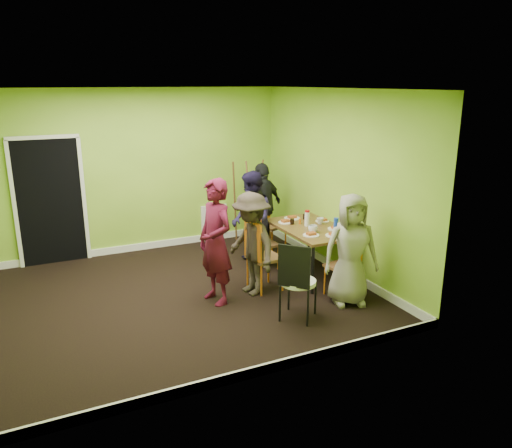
# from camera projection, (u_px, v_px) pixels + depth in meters

# --- Properties ---
(ground) EXTENTS (5.00, 5.00, 0.00)m
(ground) POSITION_uv_depth(u_px,v_px,m) (184.00, 296.00, 6.99)
(ground) COLOR black
(ground) RESTS_ON ground
(room_walls) EXTENTS (5.04, 4.54, 2.82)m
(room_walls) POSITION_uv_depth(u_px,v_px,m) (179.00, 227.00, 6.75)
(room_walls) COLOR #7CAE2C
(room_walls) RESTS_ON ground
(dining_table) EXTENTS (0.90, 1.50, 0.75)m
(dining_table) POSITION_uv_depth(u_px,v_px,m) (311.00, 230.00, 7.63)
(dining_table) COLOR black
(dining_table) RESTS_ON ground
(chair_left_far) EXTENTS (0.37, 0.36, 0.87)m
(chair_left_far) POSITION_uv_depth(u_px,v_px,m) (261.00, 240.00, 7.87)
(chair_left_far) COLOR orange
(chair_left_far) RESTS_ON ground
(chair_left_near) EXTENTS (0.48, 0.48, 1.04)m
(chair_left_near) POSITION_uv_depth(u_px,v_px,m) (260.00, 252.00, 7.01)
(chair_left_near) COLOR orange
(chair_left_near) RESTS_ON ground
(chair_back_end) EXTENTS (0.61, 0.66, 1.10)m
(chair_back_end) POSITION_uv_depth(u_px,v_px,m) (263.00, 207.00, 8.69)
(chair_back_end) COLOR orange
(chair_back_end) RESTS_ON ground
(chair_front_end) EXTENTS (0.45, 0.45, 0.93)m
(chair_front_end) POSITION_uv_depth(u_px,v_px,m) (346.00, 262.00, 6.81)
(chair_front_end) COLOR orange
(chair_front_end) RESTS_ON ground
(chair_bentwood) EXTENTS (0.56, 0.56, 1.02)m
(chair_bentwood) POSITION_uv_depth(u_px,v_px,m) (297.00, 278.00, 6.12)
(chair_bentwood) COLOR black
(chair_bentwood) RESTS_ON ground
(easel) EXTENTS (0.62, 0.58, 1.55)m
(easel) POSITION_uv_depth(u_px,v_px,m) (246.00, 202.00, 9.10)
(easel) COLOR brown
(easel) RESTS_ON ground
(plate_near_left) EXTENTS (0.24, 0.24, 0.01)m
(plate_near_left) POSITION_uv_depth(u_px,v_px,m) (286.00, 222.00, 7.85)
(plate_near_left) COLOR white
(plate_near_left) RESTS_ON dining_table
(plate_near_right) EXTENTS (0.24, 0.24, 0.01)m
(plate_near_right) POSITION_uv_depth(u_px,v_px,m) (311.00, 235.00, 7.19)
(plate_near_right) COLOR white
(plate_near_right) RESTS_ON dining_table
(plate_far_back) EXTENTS (0.26, 0.26, 0.01)m
(plate_far_back) POSITION_uv_depth(u_px,v_px,m) (292.00, 218.00, 8.08)
(plate_far_back) COLOR white
(plate_far_back) RESTS_ON dining_table
(plate_far_front) EXTENTS (0.25, 0.25, 0.01)m
(plate_far_front) POSITION_uv_depth(u_px,v_px,m) (334.00, 235.00, 7.18)
(plate_far_front) COLOR white
(plate_far_front) RESTS_ON dining_table
(plate_wall_back) EXTENTS (0.22, 0.22, 0.01)m
(plate_wall_back) POSITION_uv_depth(u_px,v_px,m) (322.00, 221.00, 7.92)
(plate_wall_back) COLOR white
(plate_wall_back) RESTS_ON dining_table
(plate_wall_front) EXTENTS (0.25, 0.25, 0.01)m
(plate_wall_front) POSITION_uv_depth(u_px,v_px,m) (336.00, 229.00, 7.50)
(plate_wall_front) COLOR white
(plate_wall_front) RESTS_ON dining_table
(thermos) EXTENTS (0.08, 0.08, 0.22)m
(thermos) POSITION_uv_depth(u_px,v_px,m) (307.00, 219.00, 7.64)
(thermos) COLOR white
(thermos) RESTS_ON dining_table
(blue_bottle) EXTENTS (0.07, 0.07, 0.21)m
(blue_bottle) POSITION_uv_depth(u_px,v_px,m) (336.00, 225.00, 7.33)
(blue_bottle) COLOR #173BAE
(blue_bottle) RESTS_ON dining_table
(orange_bottle) EXTENTS (0.04, 0.04, 0.08)m
(orange_bottle) POSITION_uv_depth(u_px,v_px,m) (300.00, 221.00, 7.77)
(orange_bottle) COLOR orange
(orange_bottle) RESTS_ON dining_table
(glass_mid) EXTENTS (0.07, 0.07, 0.09)m
(glass_mid) POSITION_uv_depth(u_px,v_px,m) (292.00, 221.00, 7.75)
(glass_mid) COLOR black
(glass_mid) RESTS_ON dining_table
(glass_back) EXTENTS (0.06, 0.06, 0.09)m
(glass_back) POSITION_uv_depth(u_px,v_px,m) (305.00, 217.00, 8.04)
(glass_back) COLOR black
(glass_back) RESTS_ON dining_table
(glass_front) EXTENTS (0.07, 0.07, 0.09)m
(glass_front) POSITION_uv_depth(u_px,v_px,m) (335.00, 232.00, 7.18)
(glass_front) COLOR black
(glass_front) RESTS_ON dining_table
(cup_a) EXTENTS (0.14, 0.14, 0.11)m
(cup_a) POSITION_uv_depth(u_px,v_px,m) (313.00, 229.00, 7.32)
(cup_a) COLOR white
(cup_a) RESTS_ON dining_table
(cup_b) EXTENTS (0.11, 0.11, 0.10)m
(cup_b) POSITION_uv_depth(u_px,v_px,m) (320.00, 221.00, 7.75)
(cup_b) COLOR white
(cup_b) RESTS_ON dining_table
(person_standing) EXTENTS (0.53, 0.69, 1.70)m
(person_standing) POSITION_uv_depth(u_px,v_px,m) (216.00, 242.00, 6.59)
(person_standing) COLOR #500D24
(person_standing) RESTS_ON ground
(person_left_far) EXTENTS (0.71, 0.84, 1.55)m
(person_left_far) POSITION_uv_depth(u_px,v_px,m) (252.00, 220.00, 7.89)
(person_left_far) COLOR black
(person_left_far) RESTS_ON ground
(person_left_near) EXTENTS (0.67, 1.01, 1.46)m
(person_left_near) POSITION_uv_depth(u_px,v_px,m) (251.00, 244.00, 6.90)
(person_left_near) COLOR #312921
(person_left_near) RESTS_ON ground
(person_back_end) EXTENTS (0.97, 0.70, 1.53)m
(person_back_end) POSITION_uv_depth(u_px,v_px,m) (263.00, 206.00, 8.84)
(person_back_end) COLOR black
(person_back_end) RESTS_ON ground
(person_front_end) EXTENTS (0.85, 0.67, 1.51)m
(person_front_end) POSITION_uv_depth(u_px,v_px,m) (351.00, 250.00, 6.57)
(person_front_end) COLOR gray
(person_front_end) RESTS_ON ground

